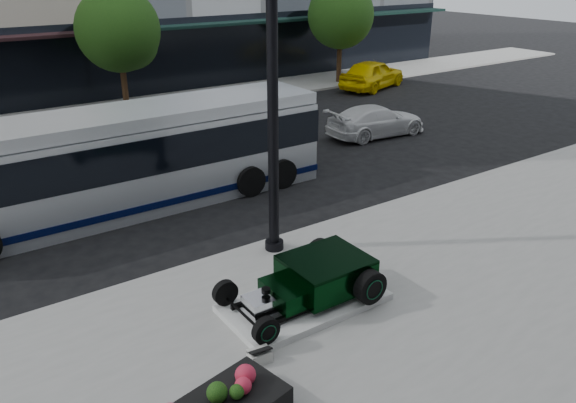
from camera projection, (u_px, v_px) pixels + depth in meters
ground at (249, 211)px, 16.55m from camera, size 120.00×120.00×0.00m
sidewalk_far at (100, 112)px, 27.12m from camera, size 70.00×4.00×0.12m
street_trees at (121, 33)px, 25.55m from camera, size 29.80×3.80×5.70m
display_plinth at (304, 302)px, 11.81m from camera, size 3.40×1.80×0.15m
hot_rod at (317, 277)px, 11.78m from camera, size 3.22×2.00×0.81m
info_plaque at (260, 355)px, 10.15m from camera, size 0.43×0.35×0.31m
lamppost at (273, 95)px, 12.62m from camera, size 0.47×0.47×8.47m
transit_bus at (127, 159)px, 16.30m from camera, size 12.12×2.88×2.92m
white_sedan at (376, 121)px, 23.44m from camera, size 4.52×2.10×1.28m
yellow_taxi at (372, 74)px, 32.01m from camera, size 5.21×3.39×1.65m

